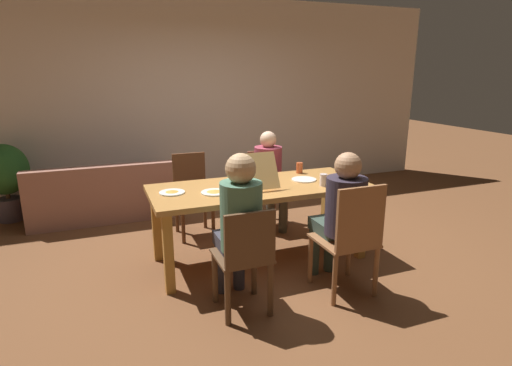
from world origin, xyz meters
The scene contains 18 objects.
ground_plane centered at (0.00, 0.00, 0.00)m, with size 20.00×20.00×0.00m, color brown.
back_wall centered at (0.00, 2.61, 1.43)m, with size 7.97×0.12×2.86m, color beige.
dining_table centered at (0.00, 0.00, 0.67)m, with size 2.08×0.86×0.76m.
chair_0 centered at (0.43, 0.90, 0.48)m, with size 0.39×0.41×0.89m.
person_0 centered at (0.43, 0.77, 0.68)m, with size 0.32×0.48×1.15m.
chair_1 centered at (-0.47, -0.87, 0.46)m, with size 0.41×0.41×0.87m.
person_1 centered at (-0.47, -0.74, 0.73)m, with size 0.32×0.51×1.25m.
chair_2 centered at (0.43, -0.92, 0.53)m, with size 0.45×0.46×0.97m.
person_2 centered at (0.43, -0.76, 0.70)m, with size 0.33×0.56×1.20m.
chair_3 centered at (-0.47, 0.92, 0.50)m, with size 0.39×0.42×0.92m.
pizza_box_0 centered at (-0.07, 0.06, 0.81)m, with size 0.35×0.52×0.34m.
plate_0 centered at (0.49, 0.02, 0.77)m, with size 0.25×0.25×0.01m.
plate_1 centered at (-0.48, -0.09, 0.77)m, with size 0.24×0.24×0.03m.
plate_2 centered at (-0.83, 0.05, 0.77)m, with size 0.23×0.23×0.03m.
drinking_glass_0 centered at (0.56, -0.24, 0.82)m, with size 0.07×0.07×0.12m, color silver.
drinking_glass_1 centered at (0.58, 0.31, 0.82)m, with size 0.07×0.07×0.11m, color #BC502A.
couch centered at (-1.39, 1.91, 0.26)m, with size 1.77×0.89×0.73m.
potted_plant centered at (-2.52, 2.17, 0.60)m, with size 0.57×0.57×0.97m.
Camera 1 is at (-1.42, -3.55, 1.82)m, focal length 29.01 mm.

